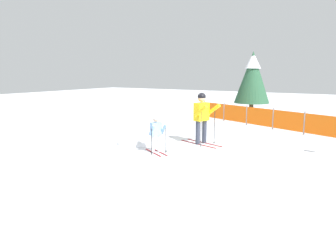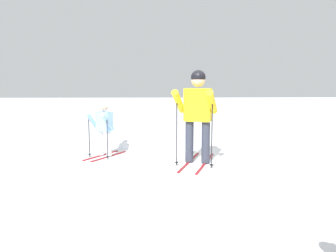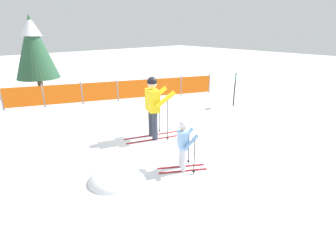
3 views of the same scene
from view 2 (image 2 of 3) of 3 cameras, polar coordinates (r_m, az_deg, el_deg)
ground_plane at (r=6.64m, az=4.36°, el=-6.02°), size 60.00×60.00×0.00m
skier_adult at (r=6.26m, az=5.18°, el=3.14°), size 1.72×0.99×1.80m
skier_child at (r=7.00m, az=-11.09°, el=0.29°), size 1.08×0.79×1.18m
snow_mound at (r=8.34m, az=-5.35°, el=-3.27°), size 1.32×1.12×0.53m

